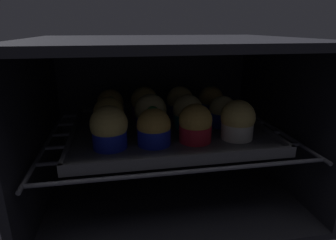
{
  "coord_description": "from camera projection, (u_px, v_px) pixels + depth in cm",
  "views": [
    {
      "loc": [
        -11.26,
        -40.27,
        37.77
      ],
      "look_at": [
        0.0,
        21.35,
        17.25
      ],
      "focal_mm": 30.46,
      "sensor_mm": 36.0,
      "label": 1
    }
  ],
  "objects": [
    {
      "name": "oven_cavity",
      "position": [
        164.0,
        115.0,
        0.71
      ],
      "size": [
        59.0,
        47.0,
        37.0
      ],
      "color": "black",
      "rests_on": "ground"
    },
    {
      "name": "oven_rack",
      "position": [
        168.0,
        134.0,
        0.68
      ],
      "size": [
        54.8,
        42.0,
        0.8
      ],
      "color": "#51515B",
      "rests_on": "oven_cavity"
    },
    {
      "name": "baking_tray",
      "position": [
        168.0,
        130.0,
        0.67
      ],
      "size": [
        43.28,
        34.47,
        2.2
      ],
      "color": "#4C4C51",
      "rests_on": "oven_rack"
    },
    {
      "name": "muffin_row0_col0",
      "position": [
        109.0,
        128.0,
        0.55
      ],
      "size": [
        7.31,
        7.31,
        8.48
      ],
      "color": "#1928B7",
      "rests_on": "baking_tray"
    },
    {
      "name": "muffin_row0_col1",
      "position": [
        154.0,
        128.0,
        0.57
      ],
      "size": [
        6.79,
        6.79,
        7.73
      ],
      "color": "#1928B7",
      "rests_on": "baking_tray"
    },
    {
      "name": "muffin_row0_col2",
      "position": [
        195.0,
        124.0,
        0.58
      ],
      "size": [
        6.85,
        6.85,
        7.94
      ],
      "color": "red",
      "rests_on": "baking_tray"
    },
    {
      "name": "muffin_row0_col3",
      "position": [
        238.0,
        121.0,
        0.6
      ],
      "size": [
        7.17,
        7.17,
        8.3
      ],
      "color": "silver",
      "rests_on": "baking_tray"
    },
    {
      "name": "muffin_row1_col0",
      "position": [
        109.0,
        116.0,
        0.63
      ],
      "size": [
        6.69,
        6.69,
        8.06
      ],
      "color": "#0C8C84",
      "rests_on": "baking_tray"
    },
    {
      "name": "muffin_row1_col1",
      "position": [
        151.0,
        113.0,
        0.65
      ],
      "size": [
        7.31,
        7.31,
        8.38
      ],
      "color": "#1928B7",
      "rests_on": "baking_tray"
    },
    {
      "name": "muffin_row1_col2",
      "position": [
        188.0,
        113.0,
        0.67
      ],
      "size": [
        7.02,
        7.02,
        7.74
      ],
      "color": "#0C8C84",
      "rests_on": "baking_tray"
    },
    {
      "name": "muffin_row1_col3",
      "position": [
        223.0,
        113.0,
        0.68
      ],
      "size": [
        6.69,
        6.69,
        7.21
      ],
      "color": "#1928B7",
      "rests_on": "baking_tray"
    },
    {
      "name": "muffin_row2_col0",
      "position": [
        111.0,
        106.0,
        0.72
      ],
      "size": [
        6.69,
        6.69,
        7.85
      ],
      "color": "silver",
      "rests_on": "baking_tray"
    },
    {
      "name": "muffin_row2_col1",
      "position": [
        144.0,
        104.0,
        0.73
      ],
      "size": [
        6.82,
        6.82,
        8.18
      ],
      "color": "#7A238C",
      "rests_on": "baking_tray"
    },
    {
      "name": "muffin_row2_col2",
      "position": [
        180.0,
        103.0,
        0.74
      ],
      "size": [
        6.88,
        6.88,
        8.0
      ],
      "color": "#1928B7",
      "rests_on": "baking_tray"
    },
    {
      "name": "muffin_row2_col3",
      "position": [
        211.0,
        102.0,
        0.76
      ],
      "size": [
        6.69,
        6.69,
        7.82
      ],
      "color": "#1928B7",
      "rests_on": "baking_tray"
    }
  ]
}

